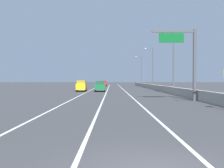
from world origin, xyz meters
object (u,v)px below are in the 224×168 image
Objects in this scene: overhead_sign_gantry at (187,56)px; lamp_post_right_second at (171,57)px; car_red_0 at (103,83)px; car_green_1 at (99,86)px; lamp_post_right_third at (151,65)px; car_yellow_2 at (81,86)px; lamp_post_right_fourth at (140,69)px.

lamp_post_right_second is at bearing 83.82° from overhead_sign_gantry.
car_green_1 is (0.51, -41.22, 0.05)m from car_red_0.
car_red_0 is at bearing 90.71° from car_green_1.
overhead_sign_gantry is 0.75× the size of lamp_post_right_third.
lamp_post_right_second and lamp_post_right_third have the same top height.
lamp_post_right_third is at bearing 87.26° from overhead_sign_gantry.
car_red_0 is (-12.29, 48.44, -4.84)m from lamp_post_right_second.
car_green_1 is at bearing 114.77° from overhead_sign_gantry.
overhead_sign_gantry is 26.41m from car_yellow_2.
car_yellow_2 reaches higher than car_red_0.
lamp_post_right_third is at bearing 54.52° from car_green_1.
car_red_0 is 1.01× the size of car_yellow_2.
car_green_1 is (-10.17, 22.05, -3.75)m from overhead_sign_gantry.
lamp_post_right_fourth is at bearing 73.91° from car_green_1.
lamp_post_right_third reaches higher than car_yellow_2.
lamp_post_right_fourth is at bearing 69.40° from car_yellow_2.
overhead_sign_gantry reaches higher than car_yellow_2.
lamp_post_right_third is 2.18× the size of car_green_1.
lamp_post_right_second is 24.11m from lamp_post_right_third.
lamp_post_right_third is 23.25m from car_yellow_2.
car_red_0 is (-12.34, 0.22, -4.84)m from lamp_post_right_fourth.
car_yellow_2 is (-15.27, 7.47, -4.74)m from lamp_post_right_second.
car_yellow_2 is at bearing -110.60° from lamp_post_right_fourth.
lamp_post_right_third is 24.11m from lamp_post_right_fourth.
car_red_0 is at bearing 104.23° from lamp_post_right_second.
overhead_sign_gantry reaches higher than car_red_0.
lamp_post_right_second is at bearing -90.06° from lamp_post_right_fourth.
lamp_post_right_fourth is (1.65, 63.05, 1.04)m from overhead_sign_gantry.
lamp_post_right_second is 2.18× the size of car_green_1.
lamp_post_right_second is 1.00× the size of lamp_post_right_fourth.
lamp_post_right_fourth reaches higher than car_red_0.
car_yellow_2 is at bearing 121.50° from overhead_sign_gantry.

